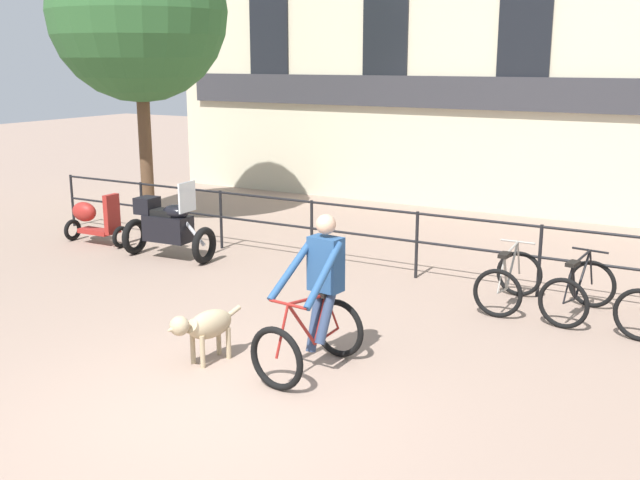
{
  "coord_description": "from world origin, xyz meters",
  "views": [
    {
      "loc": [
        4.26,
        -5.23,
        3.3
      ],
      "look_at": [
        -0.38,
        2.86,
        1.05
      ],
      "focal_mm": 42.0,
      "sensor_mm": 36.0,
      "label": 1
    }
  ],
  "objects_px": {
    "dog": "(204,326)",
    "parked_motorcycle": "(167,226)",
    "cyclist_with_bike": "(316,302)",
    "parked_scooter": "(94,219)",
    "parked_bicycle_mid_left": "(578,291)",
    "parked_bicycle_near_lamp": "(509,281)"
  },
  "relations": [
    {
      "from": "dog",
      "to": "parked_scooter",
      "type": "bearing_deg",
      "value": 160.98
    },
    {
      "from": "parked_bicycle_near_lamp",
      "to": "cyclist_with_bike",
      "type": "bearing_deg",
      "value": 68.69
    },
    {
      "from": "parked_bicycle_near_lamp",
      "to": "parked_scooter",
      "type": "xyz_separation_m",
      "value": [
        -7.62,
        -0.23,
        0.1
      ]
    },
    {
      "from": "cyclist_with_bike",
      "to": "parked_motorcycle",
      "type": "height_order",
      "value": "cyclist_with_bike"
    },
    {
      "from": "cyclist_with_bike",
      "to": "dog",
      "type": "bearing_deg",
      "value": -150.21
    },
    {
      "from": "dog",
      "to": "parked_motorcycle",
      "type": "distance_m",
      "value": 4.7
    },
    {
      "from": "dog",
      "to": "parked_bicycle_mid_left",
      "type": "bearing_deg",
      "value": 61.78
    },
    {
      "from": "dog",
      "to": "parked_motorcycle",
      "type": "bearing_deg",
      "value": 149.82
    },
    {
      "from": "dog",
      "to": "parked_motorcycle",
      "type": "height_order",
      "value": "parked_motorcycle"
    },
    {
      "from": "cyclist_with_bike",
      "to": "parked_motorcycle",
      "type": "relative_size",
      "value": 1.06
    },
    {
      "from": "cyclist_with_bike",
      "to": "parked_scooter",
      "type": "relative_size",
      "value": 1.32
    },
    {
      "from": "parked_bicycle_near_lamp",
      "to": "dog",
      "type": "bearing_deg",
      "value": 56.85
    },
    {
      "from": "dog",
      "to": "parked_scooter",
      "type": "distance_m",
      "value": 6.26
    },
    {
      "from": "dog",
      "to": "parked_bicycle_mid_left",
      "type": "relative_size",
      "value": 0.84
    },
    {
      "from": "parked_scooter",
      "to": "parked_motorcycle",
      "type": "bearing_deg",
      "value": -95.12
    },
    {
      "from": "dog",
      "to": "parked_bicycle_mid_left",
      "type": "distance_m",
      "value": 4.9
    },
    {
      "from": "cyclist_with_bike",
      "to": "parked_scooter",
      "type": "distance_m",
      "value": 7.04
    },
    {
      "from": "dog",
      "to": "parked_bicycle_near_lamp",
      "type": "relative_size",
      "value": 0.9
    },
    {
      "from": "parked_motorcycle",
      "to": "parked_scooter",
      "type": "bearing_deg",
      "value": 82.41
    },
    {
      "from": "parked_scooter",
      "to": "dog",
      "type": "bearing_deg",
      "value": -123.98
    },
    {
      "from": "parked_motorcycle",
      "to": "dog",
      "type": "bearing_deg",
      "value": -137.6
    },
    {
      "from": "parked_bicycle_mid_left",
      "to": "parked_scooter",
      "type": "bearing_deg",
      "value": 9.94
    }
  ]
}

